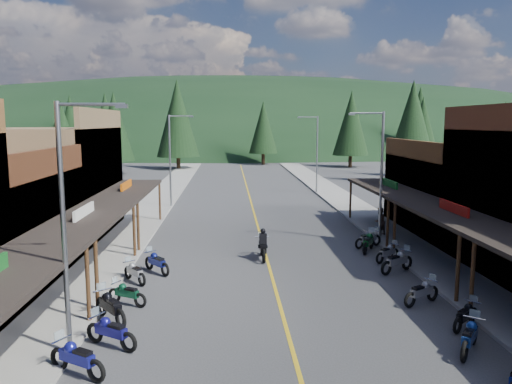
{
  "coord_description": "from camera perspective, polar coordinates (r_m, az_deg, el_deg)",
  "views": [
    {
      "loc": [
        -2.02,
        -21.24,
        7.38
      ],
      "look_at": [
        -0.33,
        9.91,
        3.0
      ],
      "focal_mm": 35.0,
      "sensor_mm": 36.0,
      "label": 1
    }
  ],
  "objects": [
    {
      "name": "bike_west_5",
      "position": [
        17.65,
        -16.24,
        -14.91
      ],
      "size": [
        2.17,
        1.73,
        1.21
      ],
      "primitive_type": null,
      "rotation": [
        0.0,
        0.0,
        1.01
      ],
      "color": "navy",
      "rests_on": "ground"
    },
    {
      "name": "bike_east_10",
      "position": [
        29.35,
        12.73,
        -5.49
      ],
      "size": [
        1.72,
        2.31,
        1.27
      ],
      "primitive_type": null,
      "rotation": [
        0.0,
        0.0,
        -0.5
      ],
      "color": "#0D441B",
      "rests_on": "ground"
    },
    {
      "name": "centerline",
      "position": [
        41.94,
        -0.3,
        -2.13
      ],
      "size": [
        0.15,
        90.0,
        0.01
      ],
      "primitive_type": "cube",
      "color": "gold",
      "rests_on": "ground"
    },
    {
      "name": "pine_3",
      "position": [
        87.45,
        0.84,
        7.4
      ],
      "size": [
        5.04,
        5.04,
        11.0
      ],
      "color": "black",
      "rests_on": "ground"
    },
    {
      "name": "bike_east_7",
      "position": [
        21.75,
        18.41,
        -10.68
      ],
      "size": [
        2.04,
        1.57,
        1.13
      ],
      "primitive_type": null,
      "rotation": [
        0.0,
        0.0,
        -1.04
      ],
      "color": "gray",
      "rests_on": "ground"
    },
    {
      "name": "rider_on_bike",
      "position": [
        27.16,
        0.77,
        -6.23
      ],
      "size": [
        0.8,
        2.32,
        1.76
      ],
      "rotation": [
        0.0,
        0.0,
        0.01
      ],
      "color": "black",
      "rests_on": "ground"
    },
    {
      "name": "bike_east_8",
      "position": [
        25.74,
        15.81,
        -7.52
      ],
      "size": [
        2.25,
        1.8,
        1.26
      ],
      "primitive_type": null,
      "rotation": [
        0.0,
        0.0,
        -1.01
      ],
      "color": "gray",
      "rests_on": "ground"
    },
    {
      "name": "bike_east_9",
      "position": [
        27.63,
        14.8,
        -6.63
      ],
      "size": [
        1.87,
        1.62,
        1.07
      ],
      "primitive_type": null,
      "rotation": [
        0.0,
        0.0,
        -0.93
      ],
      "color": "gray",
      "rests_on": "ground"
    },
    {
      "name": "bike_west_8",
      "position": [
        24.0,
        -13.7,
        -8.78
      ],
      "size": [
        1.67,
        1.9,
        1.09
      ],
      "primitive_type": null,
      "rotation": [
        0.0,
        0.0,
        0.66
      ],
      "color": "#9D9DA2",
      "rests_on": "ground"
    },
    {
      "name": "pine_10",
      "position": [
        73.01,
        -15.89,
        7.22
      ],
      "size": [
        5.38,
        5.38,
        11.6
      ],
      "color": "black",
      "rests_on": "ground"
    },
    {
      "name": "pine_7",
      "position": [
        101.76,
        -20.43,
        7.41
      ],
      "size": [
        5.88,
        5.88,
        12.5
      ],
      "color": "black",
      "rests_on": "ground"
    },
    {
      "name": "streetlight_2",
      "position": [
        30.73,
        13.9,
        2.31
      ],
      "size": [
        2.16,
        0.18,
        8.0
      ],
      "color": "gray",
      "rests_on": "ground"
    },
    {
      "name": "bike_east_6",
      "position": [
        19.92,
        22.86,
        -12.77
      ],
      "size": [
        1.8,
        1.69,
        1.06
      ],
      "primitive_type": null,
      "rotation": [
        0.0,
        0.0,
        -0.85
      ],
      "color": "black",
      "rests_on": "ground"
    },
    {
      "name": "ground",
      "position": [
        22.58,
        2.24,
        -11.09
      ],
      "size": [
        220.0,
        220.0,
        0.0
      ],
      "primitive_type": "plane",
      "color": "#38383A",
      "rests_on": "ground"
    },
    {
      "name": "bike_west_7",
      "position": [
        21.26,
        -14.54,
        -11.05
      ],
      "size": [
        1.94,
        1.46,
        1.07
      ],
      "primitive_type": null,
      "rotation": [
        0.0,
        0.0,
        1.06
      ],
      "color": "#0E482D",
      "rests_on": "ground"
    },
    {
      "name": "streetlight_1",
      "position": [
        43.62,
        -9.62,
        4.04
      ],
      "size": [
        2.16,
        0.18,
        8.0
      ],
      "color": "gray",
      "rests_on": "ground"
    },
    {
      "name": "streetlight_3",
      "position": [
        52.1,
        6.83,
        4.72
      ],
      "size": [
        2.16,
        0.18,
        8.0
      ],
      "color": "gray",
      "rests_on": "ground"
    },
    {
      "name": "ridge_hill",
      "position": [
        156.43,
        -2.38,
        5.28
      ],
      "size": [
        310.0,
        140.0,
        60.0
      ],
      "primitive_type": "ellipsoid",
      "color": "black",
      "rests_on": "ground"
    },
    {
      "name": "bike_west_6",
      "position": [
        19.69,
        -16.3,
        -12.32
      ],
      "size": [
        1.99,
        2.26,
        1.3
      ],
      "primitive_type": null,
      "rotation": [
        0.0,
        0.0,
        0.66
      ],
      "color": "black",
      "rests_on": "ground"
    },
    {
      "name": "shop_east_3",
      "position": [
        36.49,
        22.54,
        -0.26
      ],
      "size": [
        10.9,
        10.2,
        6.2
      ],
      "color": "#4C2D16",
      "rests_on": "ground"
    },
    {
      "name": "sidewalk_west",
      "position": [
        42.41,
        -12.13,
        -2.11
      ],
      "size": [
        3.4,
        94.0,
        0.15
      ],
      "primitive_type": "cube",
      "color": "gray",
      "rests_on": "ground"
    },
    {
      "name": "sidewalk_east",
      "position": [
        43.23,
        11.3,
        -1.89
      ],
      "size": [
        3.4,
        94.0,
        0.15
      ],
      "primitive_type": "cube",
      "color": "gray",
      "rests_on": "ground"
    },
    {
      "name": "pine_4",
      "position": [
        83.67,
        10.83,
        7.75
      ],
      "size": [
        5.88,
        5.88,
        12.5
      ],
      "color": "black",
      "rests_on": "ground"
    },
    {
      "name": "bike_west_4",
      "position": [
        16.15,
        -19.8,
        -17.27
      ],
      "size": [
        2.2,
        1.75,
        1.23
      ],
      "primitive_type": null,
      "rotation": [
        0.0,
        0.0,
        1.01
      ],
      "color": "navy",
      "rests_on": "ground"
    },
    {
      "name": "pine_5",
      "position": [
        99.96,
        18.19,
        7.95
      ],
      "size": [
        6.72,
        6.72,
        14.0
      ],
      "color": "black",
      "rests_on": "ground"
    },
    {
      "name": "bike_east_11",
      "position": [
        30.39,
        12.69,
        -5.16
      ],
      "size": [
        2.06,
        1.57,
        1.14
      ],
      "primitive_type": null,
      "rotation": [
        0.0,
        0.0,
        -1.05
      ],
      "color": "gray",
      "rests_on": "ground"
    },
    {
      "name": "pine_9",
      "position": [
        71.18,
        18.46,
        6.78
      ],
      "size": [
        4.93,
        4.93,
        10.8
      ],
      "color": "black",
      "rests_on": "ground"
    },
    {
      "name": "bike_east_5",
      "position": [
        17.98,
        23.24,
        -14.83
      ],
      "size": [
        1.82,
        2.1,
        1.2
      ],
      "primitive_type": null,
      "rotation": [
        0.0,
        0.0,
        -0.64
      ],
      "color": "navy",
      "rests_on": "ground"
    },
    {
      "name": "bike_west_9",
      "position": [
        25.21,
        -11.27,
        -7.78
      ],
      "size": [
        1.86,
        2.06,
        1.19
      ],
      "primitive_type": null,
      "rotation": [
        0.0,
        0.0,
        0.68
      ],
      "color": "navy",
      "rests_on": "ground"
    },
    {
      "name": "pine_8",
      "position": [
        64.43,
        -21.31,
        6.2
      ],
      "size": [
        4.48,
        4.48,
        10.0
      ],
      "color": "black",
      "rests_on": "ground"
    },
    {
      "name": "pine_11",
      "position": [
        63.2,
        17.43,
        7.45
      ],
      "size": [
        5.82,
        5.82,
        12.4
      ],
      "color": "black",
      "rests_on": "ground"
    },
    {
      "name": "streetlight_0",
      "position": [
        16.28,
        -20.71,
        -2.85
      ],
      "size": [
        2.16,
        0.18,
        8.0
      ],
      "color": "gray",
      "rests_on": "ground"
    },
    {
      "name": "pine_2",
      "position": [
        79.64,
        -8.96,
        8.33
      ],
      "size": [
        6.72,
        6.72,
        14.0
      ],
      "color": "black",
      "rests_on": "ground"
    },
    {
      "name": "shop_west_3",
      "position": [
        34.81,
        -22.84,
        1.0
      ],
      "size": [
        10.9,
        10.2,
        8.2
      ],
      "color": "brown",
      "rests_on": "ground"
    },
    {
      "name": "pine_6",
      "position": [
        97.84,
        26.47,
        6.64
      ],
      "size": [
        5.04,
        5.04,
        11.0
      ],
      "color": "black",
      "rests_on": "ground"
    },
    {
      "name": "pedestrian_east_b",
      "position": [
        33.08,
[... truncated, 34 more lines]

